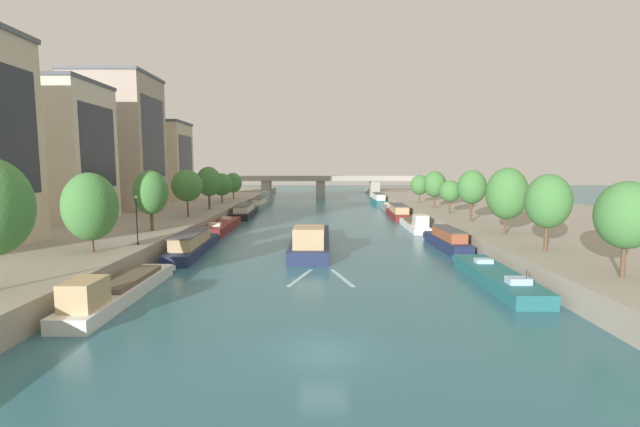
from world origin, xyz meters
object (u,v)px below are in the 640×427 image
(moored_boat_left_end, at_px, (259,203))
(moored_boat_left_lone, at_px, (191,244))
(bridge_far, at_px, (319,184))
(moored_boat_right_second, at_px, (377,199))
(tree_left_third, at_px, (149,192))
(moored_boat_left_downstream, at_px, (266,199))
(moored_boat_right_upstream, at_px, (387,207))
(tree_left_second, at_px, (221,184))
(tree_left_midway, at_px, (89,207))
(tree_right_second, at_px, (449,191))
(tree_right_midway, at_px, (506,194))
(barge_midriver, at_px, (310,240))
(tree_right_nearest, at_px, (434,184))
(moored_boat_left_near, at_px, (221,226))
(tree_left_far, at_px, (208,182))
(moored_boat_right_lone, at_px, (414,224))
(moored_boat_left_gap_after, at_px, (117,290))
(moored_boat_right_far, at_px, (495,276))
(tree_left_distant, at_px, (186,186))
(tree_left_nearest, at_px, (232,183))
(tree_right_third, at_px, (625,215))
(tree_right_by_lamp, at_px, (419,185))
(lamppost_left_bank, at_px, (135,218))
(moored_boat_right_near, at_px, (397,212))
(tree_right_past_mid, at_px, (471,187))
(tree_right_distant, at_px, (547,201))
(moored_boat_right_gap_after, at_px, (446,240))

(moored_boat_left_end, bearing_deg, moored_boat_left_lone, -89.97)
(moored_boat_left_end, xyz_separation_m, bridge_far, (14.47, 31.57, 3.29))
(moored_boat_right_second, xyz_separation_m, tree_left_third, (-35.31, -59.29, 5.42))
(moored_boat_left_downstream, bearing_deg, moored_boat_right_upstream, -35.95)
(tree_left_second, relative_size, bridge_far, 0.11)
(tree_left_midway, height_order, tree_right_second, tree_left_midway)
(tree_left_third, xyz_separation_m, tree_right_midway, (41.55, -2.47, 0.03))
(barge_midriver, height_order, tree_right_nearest, tree_right_nearest)
(moored_boat_left_near, height_order, tree_left_far, tree_left_far)
(moored_boat_right_second, bearing_deg, tree_right_second, -81.01)
(moored_boat_right_second, bearing_deg, moored_boat_right_lone, -90.42)
(moored_boat_left_gap_after, relative_size, tree_right_nearest, 2.24)
(moored_boat_right_lone, bearing_deg, tree_left_far, 162.11)
(moored_boat_right_far, height_order, tree_right_midway, tree_right_midway)
(barge_midriver, bearing_deg, tree_left_distant, 142.01)
(moored_boat_right_far, height_order, tree_left_second, tree_left_second)
(moored_boat_left_end, bearing_deg, moored_boat_right_far, -66.52)
(moored_boat_left_near, bearing_deg, tree_left_nearest, 98.77)
(moored_boat_right_lone, xyz_separation_m, bridge_far, (-14.55, 67.40, 3.45))
(moored_boat_right_far, relative_size, tree_left_midway, 2.05)
(moored_boat_left_near, bearing_deg, tree_right_nearest, 23.64)
(tree_right_third, relative_size, tree_right_nearest, 0.99)
(tree_right_third, height_order, tree_right_by_lamp, tree_right_third)
(barge_midriver, relative_size, moored_boat_left_lone, 1.37)
(moored_boat_right_upstream, xyz_separation_m, tree_left_far, (-35.12, -18.85, 6.41))
(moored_boat_left_downstream, distance_m, tree_left_far, 41.19)
(moored_boat_left_end, relative_size, lamppost_left_bank, 3.11)
(moored_boat_left_downstream, distance_m, moored_boat_right_near, 46.47)
(tree_left_far, xyz_separation_m, tree_right_past_mid, (41.08, -17.08, -0.19))
(moored_boat_left_lone, relative_size, moored_boat_left_near, 0.97)
(moored_boat_left_downstream, xyz_separation_m, tree_right_by_lamp, (35.74, -25.75, 4.82))
(moored_boat_right_lone, bearing_deg, tree_right_distant, -77.58)
(lamppost_left_bank, bearing_deg, tree_left_nearest, 92.52)
(moored_boat_right_gap_after, xyz_separation_m, tree_left_third, (-35.23, 1.40, 5.53))
(moored_boat_left_near, bearing_deg, tree_right_by_lamp, 36.95)
(moored_boat_right_upstream, bearing_deg, moored_boat_left_end, 168.88)
(tree_right_nearest, relative_size, lamppost_left_bank, 1.40)
(barge_midriver, relative_size, lamppost_left_bank, 4.39)
(moored_boat_left_downstream, distance_m, lamppost_left_bank, 75.70)
(tree_right_distant, distance_m, tree_right_second, 31.85)
(moored_boat_left_near, distance_m, tree_right_second, 37.04)
(moored_boat_right_gap_after, bearing_deg, tree_right_nearest, 77.97)
(tree_left_midway, distance_m, lamppost_left_bank, 4.67)
(tree_right_by_lamp, bearing_deg, tree_right_past_mid, -90.15)
(moored_boat_right_upstream, relative_size, tree_left_distant, 1.53)
(moored_boat_right_near, bearing_deg, moored_boat_left_end, 145.24)
(moored_boat_left_gap_after, bearing_deg, tree_right_distant, 13.65)
(tree_right_second, relative_size, lamppost_left_bank, 1.12)
(tree_left_third, bearing_deg, moored_boat_right_lone, 22.48)
(tree_right_second, bearing_deg, tree_left_third, -155.15)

